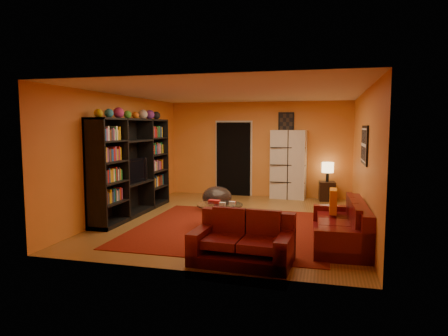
% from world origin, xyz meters
% --- Properties ---
extents(floor, '(6.00, 6.00, 0.00)m').
position_xyz_m(floor, '(0.00, 0.00, 0.00)').
color(floor, brown).
rests_on(floor, ground).
extents(ceiling, '(6.00, 6.00, 0.00)m').
position_xyz_m(ceiling, '(0.00, 0.00, 2.60)').
color(ceiling, white).
rests_on(ceiling, wall_back).
extents(wall_back, '(6.00, 0.00, 6.00)m').
position_xyz_m(wall_back, '(0.00, 3.00, 1.30)').
color(wall_back, orange).
rests_on(wall_back, floor).
extents(wall_front, '(6.00, 0.00, 6.00)m').
position_xyz_m(wall_front, '(0.00, -3.00, 1.30)').
color(wall_front, orange).
rests_on(wall_front, floor).
extents(wall_left, '(0.00, 6.00, 6.00)m').
position_xyz_m(wall_left, '(-2.50, 0.00, 1.30)').
color(wall_left, orange).
rests_on(wall_left, floor).
extents(wall_right, '(0.00, 6.00, 6.00)m').
position_xyz_m(wall_right, '(2.50, 0.00, 1.30)').
color(wall_right, orange).
rests_on(wall_right, floor).
extents(rug, '(3.60, 3.60, 0.01)m').
position_xyz_m(rug, '(0.10, -0.70, 0.01)').
color(rug, '#58120A').
rests_on(rug, floor).
extents(doorway, '(0.95, 0.10, 2.04)m').
position_xyz_m(doorway, '(-0.70, 2.96, 1.02)').
color(doorway, black).
rests_on(doorway, floor).
extents(wall_art_right, '(0.03, 1.00, 0.70)m').
position_xyz_m(wall_art_right, '(2.48, -0.30, 1.60)').
color(wall_art_right, black).
rests_on(wall_art_right, wall_right).
extents(wall_art_back, '(0.42, 0.03, 0.52)m').
position_xyz_m(wall_art_back, '(0.75, 2.98, 2.05)').
color(wall_art_back, black).
rests_on(wall_art_back, wall_back).
extents(entertainment_unit, '(0.45, 3.00, 2.10)m').
position_xyz_m(entertainment_unit, '(-2.27, 0.00, 1.05)').
color(entertainment_unit, black).
rests_on(entertainment_unit, floor).
extents(tv, '(0.92, 0.12, 0.53)m').
position_xyz_m(tv, '(-2.23, -0.10, 0.98)').
color(tv, black).
rests_on(tv, entertainment_unit).
extents(sofa, '(0.90, 2.05, 0.85)m').
position_xyz_m(sofa, '(2.13, -1.20, 0.29)').
color(sofa, '#4C0A0D').
rests_on(sofa, rug).
extents(loveseat, '(1.45, 0.93, 0.85)m').
position_xyz_m(loveseat, '(0.69, -2.42, 0.29)').
color(loveseat, '#4C0A0D').
rests_on(loveseat, rug).
extents(throw_pillow, '(0.12, 0.42, 0.42)m').
position_xyz_m(throw_pillow, '(1.95, -0.75, 0.63)').
color(throw_pillow, orange).
rests_on(throw_pillow, sofa).
extents(coffee_table, '(0.88, 0.88, 0.44)m').
position_xyz_m(coffee_table, '(-0.14, -0.64, 0.40)').
color(coffee_table, silver).
rests_on(coffee_table, floor).
extents(storage_cabinet, '(0.95, 0.49, 1.83)m').
position_xyz_m(storage_cabinet, '(0.84, 2.80, 0.92)').
color(storage_cabinet, silver).
rests_on(storage_cabinet, floor).
extents(bowl_chair, '(0.69, 0.69, 0.56)m').
position_xyz_m(bowl_chair, '(-0.60, 0.84, 0.30)').
color(bowl_chair, black).
rests_on(bowl_chair, floor).
extents(side_table, '(0.44, 0.44, 0.50)m').
position_xyz_m(side_table, '(1.86, 2.72, 0.25)').
color(side_table, black).
rests_on(side_table, floor).
extents(table_lamp, '(0.30, 0.30, 0.50)m').
position_xyz_m(table_lamp, '(1.86, 2.72, 0.86)').
color(table_lamp, black).
rests_on(table_lamp, side_table).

